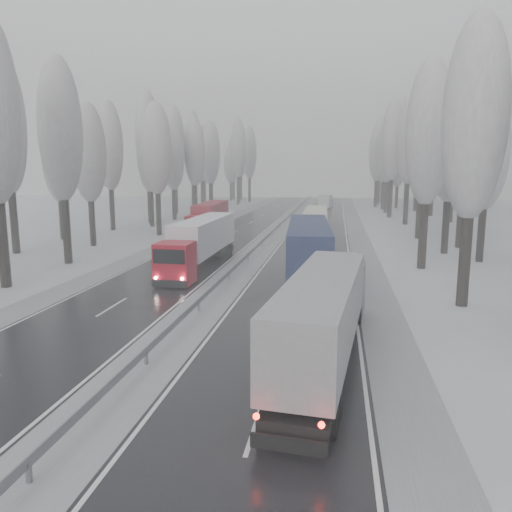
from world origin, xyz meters
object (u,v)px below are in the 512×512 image
(truck_red_white, at_px, (201,240))
(box_truck_distant, at_px, (325,201))
(truck_blue_box, at_px, (308,247))
(truck_cream_box, at_px, (316,222))
(truck_grey_tarp, at_px, (326,309))
(truck_red_red, at_px, (209,216))

(truck_red_white, bearing_deg, box_truck_distant, 82.93)
(truck_red_white, bearing_deg, truck_blue_box, -23.57)
(truck_cream_box, height_order, truck_red_white, truck_red_white)
(truck_grey_tarp, xyz_separation_m, truck_cream_box, (-1.92, 34.98, -0.06))
(truck_blue_box, relative_size, truck_red_white, 1.10)
(box_truck_distant, distance_m, truck_red_white, 66.92)
(truck_blue_box, bearing_deg, truck_cream_box, 87.02)
(truck_red_red, bearing_deg, box_truck_distant, 70.97)
(truck_grey_tarp, height_order, truck_red_white, truck_red_white)
(truck_cream_box, bearing_deg, box_truck_distant, 88.72)
(truck_cream_box, xyz_separation_m, truck_red_white, (-8.65, -16.00, 0.10))
(truck_cream_box, height_order, box_truck_distant, truck_cream_box)
(truck_cream_box, relative_size, box_truck_distant, 1.90)
(truck_cream_box, relative_size, truck_red_white, 0.96)
(truck_blue_box, xyz_separation_m, truck_cream_box, (-0.31, 19.94, -0.32))
(truck_grey_tarp, xyz_separation_m, truck_blue_box, (-1.61, 15.04, 0.26))
(truck_cream_box, bearing_deg, truck_red_white, -119.91)
(box_truck_distant, distance_m, truck_red_red, 47.48)
(truck_grey_tarp, bearing_deg, truck_cream_box, 99.16)
(truck_grey_tarp, relative_size, box_truck_distant, 1.96)
(truck_cream_box, distance_m, box_truck_distant, 50.39)
(truck_blue_box, bearing_deg, box_truck_distant, 86.55)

